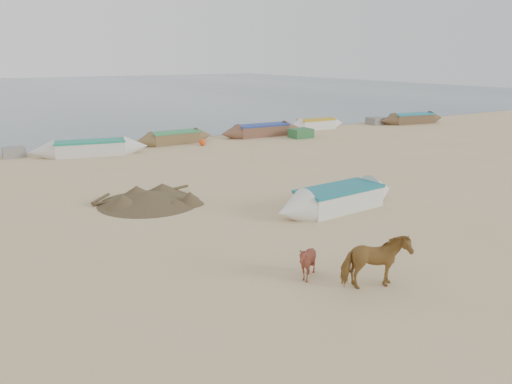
# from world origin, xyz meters

# --- Properties ---
(ground) EXTENTS (140.00, 140.00, 0.00)m
(ground) POSITION_xyz_m (0.00, 0.00, 0.00)
(ground) COLOR tan
(ground) RESTS_ON ground
(sea) EXTENTS (160.00, 160.00, 0.00)m
(sea) POSITION_xyz_m (0.00, 82.00, 0.01)
(sea) COLOR slate
(sea) RESTS_ON ground
(cow_adult) EXTENTS (1.82, 1.24, 1.40)m
(cow_adult) POSITION_xyz_m (-0.28, -2.24, 0.70)
(cow_adult) COLOR olive
(cow_adult) RESTS_ON ground
(calf_front) EXTENTS (0.96, 0.87, 0.98)m
(calf_front) POSITION_xyz_m (-1.43, -0.98, 0.49)
(calf_front) COLOR maroon
(calf_front) RESTS_ON ground
(near_canoe) EXTENTS (5.98, 1.95, 0.87)m
(near_canoe) POSITION_xyz_m (3.32, 3.41, 0.43)
(near_canoe) COLOR silver
(near_canoe) RESTS_ON ground
(debris_pile) EXTENTS (4.53, 4.53, 0.46)m
(debris_pile) POSITION_xyz_m (-2.61, 7.89, 0.23)
(debris_pile) COLOR brown
(debris_pile) RESTS_ON ground
(waterline_canoes) EXTENTS (59.75, 3.89, 0.89)m
(waterline_canoes) POSITION_xyz_m (0.55, 20.27, 0.43)
(waterline_canoes) COLOR brown
(waterline_canoes) RESTS_ON ground
(beach_clutter) EXTENTS (46.51, 4.13, 0.64)m
(beach_clutter) POSITION_xyz_m (3.13, 19.36, 0.30)
(beach_clutter) COLOR #2A5E3F
(beach_clutter) RESTS_ON ground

